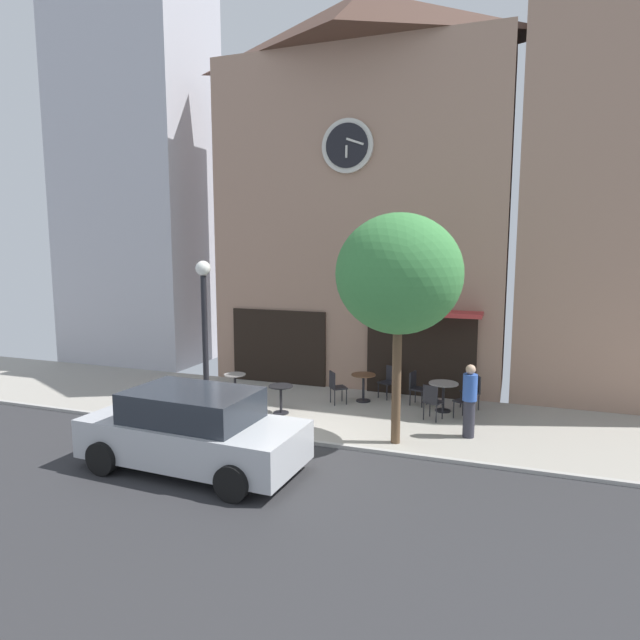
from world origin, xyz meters
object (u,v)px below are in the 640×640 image
(cafe_chair_facing_wall, at_px, (467,399))
(pedestrian_blue, at_px, (470,400))
(cafe_chair_mid_row, at_px, (416,386))
(parked_car_silver, at_px, (193,430))
(street_lamp, at_px, (205,341))
(cafe_chair_near_tree, at_px, (336,385))
(cafe_table_center_right, at_px, (281,395))
(cafe_table_leftmost, at_px, (235,383))
(cafe_chair_outer, at_px, (432,399))
(street_tree, at_px, (399,275))
(cafe_chair_by_entrance, at_px, (389,379))
(cafe_table_near_curb, at_px, (363,383))
(cafe_table_near_door, at_px, (443,390))
(cafe_chair_facing_street, at_px, (473,389))

(cafe_chair_facing_wall, relative_size, pedestrian_blue, 0.54)
(cafe_chair_mid_row, xyz_separation_m, parked_car_silver, (-3.32, -5.70, 0.23))
(street_lamp, bearing_deg, cafe_chair_near_tree, 43.45)
(street_lamp, xyz_separation_m, cafe_table_center_right, (1.49, 1.13, -1.51))
(cafe_table_leftmost, xyz_separation_m, cafe_chair_outer, (5.49, -0.04, 0.06))
(street_tree, distance_m, cafe_chair_outer, 3.68)
(cafe_chair_near_tree, distance_m, parked_car_silver, 5.19)
(street_lamp, xyz_separation_m, cafe_chair_by_entrance, (3.78, 3.51, -1.47))
(cafe_table_near_curb, distance_m, cafe_chair_mid_row, 1.44)
(cafe_table_near_door, xyz_separation_m, parked_car_silver, (-4.09, -5.35, 0.21))
(street_tree, relative_size, cafe_table_leftmost, 6.95)
(cafe_table_center_right, height_order, pedestrian_blue, pedestrian_blue)
(cafe_chair_near_tree, bearing_deg, pedestrian_blue, -21.62)
(street_tree, xyz_separation_m, cafe_chair_mid_row, (-0.08, 3.02, -3.15))
(cafe_chair_outer, distance_m, cafe_chair_by_entrance, 2.17)
(street_tree, bearing_deg, cafe_table_near_door, 75.44)
(cafe_table_leftmost, relative_size, cafe_table_near_door, 0.94)
(cafe_table_leftmost, distance_m, pedestrian_blue, 6.53)
(cafe_chair_outer, xyz_separation_m, pedestrian_blue, (0.96, -0.91, 0.33))
(street_tree, bearing_deg, cafe_chair_near_tree, 132.47)
(cafe_chair_facing_wall, height_order, cafe_chair_mid_row, same)
(cafe_table_near_curb, bearing_deg, cafe_chair_mid_row, 6.84)
(cafe_table_near_curb, bearing_deg, cafe_chair_facing_street, 6.16)
(street_lamp, distance_m, parked_car_silver, 3.17)
(pedestrian_blue, bearing_deg, cafe_chair_near_tree, 158.38)
(street_tree, height_order, cafe_chair_near_tree, street_tree)
(cafe_chair_by_entrance, bearing_deg, cafe_chair_facing_wall, -29.93)
(cafe_table_near_curb, xyz_separation_m, cafe_table_near_door, (2.20, -0.18, 0.02))
(cafe_table_near_curb, bearing_deg, street_lamp, -137.68)
(cafe_chair_near_tree, xyz_separation_m, pedestrian_blue, (3.63, -1.44, 0.33))
(cafe_chair_near_tree, relative_size, cafe_chair_mid_row, 1.00)
(cafe_chair_facing_wall, relative_size, cafe_chair_outer, 1.00)
(cafe_table_leftmost, bearing_deg, cafe_chair_facing_street, 11.57)
(cafe_chair_facing_wall, distance_m, cafe_chair_facing_street, 1.00)
(cafe_table_near_curb, xyz_separation_m, cafe_chair_mid_row, (1.42, 0.17, -0.00))
(cafe_table_near_door, xyz_separation_m, cafe_chair_near_tree, (-2.85, -0.32, -0.03))
(street_tree, distance_m, cafe_chair_facing_street, 4.68)
(street_lamp, bearing_deg, cafe_table_near_curb, 42.32)
(street_lamp, relative_size, cafe_chair_facing_wall, 4.37)
(cafe_chair_facing_street, bearing_deg, street_tree, -113.86)
(street_lamp, distance_m, cafe_table_near_door, 6.22)
(cafe_chair_by_entrance, relative_size, cafe_chair_facing_street, 1.00)
(cafe_table_center_right, relative_size, cafe_chair_facing_street, 0.82)
(street_lamp, xyz_separation_m, cafe_table_near_curb, (3.20, 2.91, -1.47))
(cafe_chair_facing_street, relative_size, pedestrian_blue, 0.54)
(cafe_table_near_curb, distance_m, cafe_chair_facing_street, 2.92)
(cafe_table_near_door, relative_size, cafe_chair_facing_street, 0.84)
(street_lamp, height_order, cafe_chair_facing_street, street_lamp)
(cafe_table_leftmost, height_order, cafe_chair_outer, cafe_chair_outer)
(street_tree, relative_size, cafe_chair_outer, 5.53)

